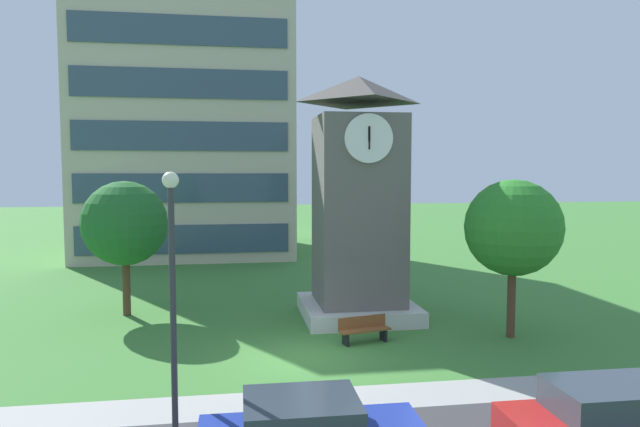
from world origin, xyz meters
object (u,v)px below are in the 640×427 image
tree_by_building (513,228)px  clock_tower (358,212)px  park_bench (364,329)px  street_lamp (172,274)px  parked_car_red (619,424)px  tree_near_tower (125,224)px

tree_by_building → clock_tower: bearing=142.7°
clock_tower → park_bench: size_ratio=5.14×
clock_tower → park_bench: clock_tower is taller
street_lamp → parked_car_red: size_ratio=1.25×
park_bench → tree_near_tower: tree_near_tower is taller
clock_tower → tree_by_building: bearing=-37.3°
tree_near_tower → parked_car_red: 18.45m
park_bench → street_lamp: street_lamp is taller
street_lamp → park_bench: bearing=46.8°
tree_near_tower → parked_car_red: size_ratio=1.17×
clock_tower → tree_near_tower: (-9.26, 1.64, -0.50)m
park_bench → parked_car_red: (3.14, -8.77, 0.40)m
park_bench → tree_near_tower: (-8.70, 5.07, 3.29)m
clock_tower → tree_by_building: 5.95m
park_bench → street_lamp: 8.94m
parked_car_red → tree_near_tower: bearing=130.6°
tree_near_tower → park_bench: bearing=-30.2°
clock_tower → tree_by_building: size_ratio=1.71×
tree_near_tower → parked_car_red: (11.85, -13.84, -2.89)m
tree_by_building → parked_car_red: (-2.14, -8.60, -3.02)m
clock_tower → tree_near_tower: clock_tower is taller
tree_by_building → parked_car_red: size_ratio=1.19×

